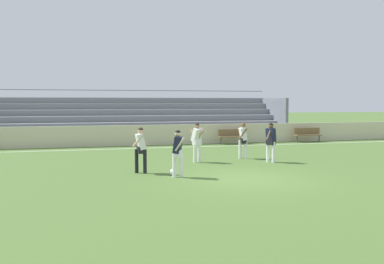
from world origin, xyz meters
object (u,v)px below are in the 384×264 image
at_px(player_white_on_ball, 243,137).
at_px(player_white_wide_right, 197,139).
at_px(bench_centre_sideline, 308,133).
at_px(soccer_ball, 172,172).
at_px(player_white_deep_cover, 141,146).
at_px(bleacher_stand, 132,118).
at_px(bench_near_wall_gap, 233,135).
at_px(player_dark_overlapping, 178,149).
at_px(player_dark_pressing_high, 271,139).

distance_m(player_white_on_ball, player_white_wide_right, 2.38).
height_order(bench_centre_sideline, soccer_ball, bench_centre_sideline).
xyz_separation_m(player_white_deep_cover, player_white_wide_right, (2.67, 2.12, 0.02)).
relative_size(bench_centre_sideline, soccer_ball, 8.18).
height_order(bleacher_stand, bench_centre_sideline, bleacher_stand).
bearing_deg(bleacher_stand, bench_near_wall_gap, -34.05).
relative_size(player_white_on_ball, soccer_ball, 7.38).
bearing_deg(bench_near_wall_gap, bench_centre_sideline, 0.00).
bearing_deg(bench_near_wall_gap, player_dark_overlapping, -119.38).
bearing_deg(player_dark_pressing_high, bench_centre_sideline, 51.09).
bearing_deg(player_dark_pressing_high, player_white_wide_right, 165.27).
bearing_deg(player_white_deep_cover, player_dark_pressing_high, 13.15).
distance_m(player_white_on_ball, player_dark_pressing_high, 1.55).
relative_size(player_white_wide_right, soccer_ball, 7.58).
xyz_separation_m(bench_near_wall_gap, player_dark_pressing_high, (-1.13, -7.66, 0.45)).
xyz_separation_m(bleacher_stand, soccer_ball, (-0.18, -13.50, -1.38)).
bearing_deg(bleacher_stand, player_white_on_ball, -69.38).
distance_m(bench_centre_sideline, bench_near_wall_gap, 5.06).
distance_m(bench_centre_sideline, player_dark_overlapping, 14.78).
relative_size(player_white_on_ball, player_white_wide_right, 0.97).
xyz_separation_m(bleacher_stand, player_dark_pressing_high, (4.50, -11.46, -0.50)).
distance_m(bench_near_wall_gap, soccer_ball, 11.32).
distance_m(player_white_deep_cover, soccer_ball, 1.50).
bearing_deg(player_dark_pressing_high, bleacher_stand, 111.42).
xyz_separation_m(bench_centre_sideline, player_white_deep_cover, (-11.87, -8.99, 0.43)).
bearing_deg(player_white_on_ball, player_white_deep_cover, -151.44).
relative_size(player_dark_overlapping, soccer_ball, 7.31).
height_order(bleacher_stand, player_dark_overlapping, bleacher_stand).
distance_m(bleacher_stand, player_white_on_ball, 10.78).
bearing_deg(player_white_wide_right, player_dark_pressing_high, -14.73).
height_order(bench_centre_sideline, player_white_deep_cover, player_white_deep_cover).
xyz_separation_m(bleacher_stand, player_white_on_ball, (3.79, -10.08, -0.53)).
relative_size(bench_near_wall_gap, player_white_deep_cover, 1.10).
bearing_deg(soccer_ball, player_dark_overlapping, -76.27).
bearing_deg(player_white_wide_right, bench_near_wall_gap, 58.94).
xyz_separation_m(bench_near_wall_gap, player_dark_overlapping, (-5.70, -10.13, 0.40)).
bearing_deg(player_white_deep_cover, player_white_on_ball, 28.56).
distance_m(bleacher_stand, player_dark_pressing_high, 12.32).
height_order(player_dark_overlapping, player_white_on_ball, player_white_on_ball).
relative_size(bench_centre_sideline, bench_near_wall_gap, 1.00).
relative_size(bench_near_wall_gap, soccer_ball, 8.18).
distance_m(bench_near_wall_gap, player_white_deep_cover, 11.28).
xyz_separation_m(player_white_deep_cover, soccer_ball, (1.00, -0.71, -0.87)).
bearing_deg(bench_centre_sideline, player_dark_pressing_high, -128.91).
xyz_separation_m(bench_centre_sideline, bench_near_wall_gap, (-5.06, 0.00, 0.00)).
xyz_separation_m(bench_near_wall_gap, soccer_ball, (-5.81, -9.70, -0.44)).
relative_size(player_dark_overlapping, player_white_on_ball, 0.99).
relative_size(bleacher_stand, bench_centre_sideline, 11.33).
height_order(player_dark_overlapping, player_white_wide_right, player_white_wide_right).
distance_m(player_white_wide_right, soccer_ball, 3.40).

